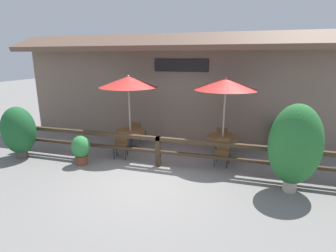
{
  "coord_description": "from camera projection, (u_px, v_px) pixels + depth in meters",
  "views": [
    {
      "loc": [
        2.39,
        -6.19,
        3.3
      ],
      "look_at": [
        0.2,
        1.43,
        1.21
      ],
      "focal_mm": 28.0,
      "sensor_mm": 36.0,
      "label": 1
    }
  ],
  "objects": [
    {
      "name": "dining_table_near",
      "position": [
        130.0,
        134.0,
        9.61
      ],
      "size": [
        1.07,
        1.07,
        0.7
      ],
      "color": "brown",
      "rests_on": "ground"
    },
    {
      "name": "potted_plant_entrance_palm",
      "position": [
        81.0,
        149.0,
        8.21
      ],
      "size": [
        0.59,
        0.53,
        0.94
      ],
      "color": "brown",
      "rests_on": "ground"
    },
    {
      "name": "ground_plane",
      "position": [
        147.0,
        181.0,
        7.23
      ],
      "size": [
        60.0,
        60.0,
        0.0
      ],
      "primitive_type": "plane",
      "color": "slate"
    },
    {
      "name": "chair_middle_streetside",
      "position": [
        222.0,
        151.0,
        8.19
      ],
      "size": [
        0.45,
        0.45,
        0.84
      ],
      "rotation": [
        0.0,
        0.0,
        -0.07
      ],
      "color": "brown",
      "rests_on": "ground"
    },
    {
      "name": "chair_middle_wallside",
      "position": [
        222.0,
        137.0,
        9.64
      ],
      "size": [
        0.47,
        0.47,
        0.84
      ],
      "rotation": [
        0.0,
        0.0,
        3.02
      ],
      "color": "brown",
      "rests_on": "ground"
    },
    {
      "name": "patio_umbrella_middle",
      "position": [
        226.0,
        84.0,
        8.41
      ],
      "size": [
        2.06,
        2.06,
        2.7
      ],
      "color": "#B7B2A8",
      "rests_on": "ground"
    },
    {
      "name": "chair_near_wallside",
      "position": [
        138.0,
        131.0,
        10.42
      ],
      "size": [
        0.49,
        0.49,
        0.84
      ],
      "rotation": [
        0.0,
        0.0,
        2.96
      ],
      "color": "brown",
      "rests_on": "ground"
    },
    {
      "name": "potted_plant_tall_tropical",
      "position": [
        295.0,
        145.0,
        6.37
      ],
      "size": [
        1.24,
        1.12,
        2.25
      ],
      "color": "#B7AD99",
      "rests_on": "ground"
    },
    {
      "name": "dining_table_middle",
      "position": [
        223.0,
        140.0,
        8.89
      ],
      "size": [
        1.07,
        1.07,
        0.7
      ],
      "color": "brown",
      "rests_on": "ground"
    },
    {
      "name": "patio_umbrella_near",
      "position": [
        128.0,
        82.0,
        9.13
      ],
      "size": [
        2.06,
        2.06,
        2.7
      ],
      "color": "#B7B2A8",
      "rests_on": "ground"
    },
    {
      "name": "potted_plant_broad_leaf",
      "position": [
        279.0,
        134.0,
        9.37
      ],
      "size": [
        0.65,
        0.59,
        1.22
      ],
      "color": "#B7AD99",
      "rests_on": "ground"
    },
    {
      "name": "potted_plant_small_flowering",
      "position": [
        19.0,
        131.0,
        8.69
      ],
      "size": [
        1.12,
        1.01,
        1.75
      ],
      "color": "#564C47",
      "rests_on": "ground"
    },
    {
      "name": "patio_railing",
      "position": [
        158.0,
        145.0,
        8.03
      ],
      "size": [
        10.4,
        0.14,
        0.95
      ],
      "color": "#3D2D1E",
      "rests_on": "ground"
    },
    {
      "name": "building_facade",
      "position": [
        181.0,
        86.0,
        10.5
      ],
      "size": [
        14.28,
        1.49,
        4.23
      ],
      "color": "gray",
      "rests_on": "ground"
    },
    {
      "name": "chair_near_streetside",
      "position": [
        121.0,
        144.0,
        8.86
      ],
      "size": [
        0.51,
        0.51,
        0.84
      ],
      "rotation": [
        0.0,
        0.0,
        0.26
      ],
      "color": "brown",
      "rests_on": "ground"
    }
  ]
}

